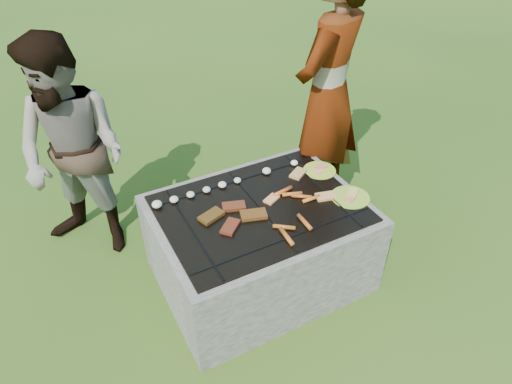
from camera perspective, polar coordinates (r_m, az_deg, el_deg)
lawn at (r=3.25m, az=0.42°, el=-10.37°), size 60.00×60.00×0.00m
fire_pit at (r=3.05m, az=0.45°, el=-6.78°), size 1.30×1.00×0.62m
mushrooms at (r=2.98m, az=-5.03°, el=0.68°), size 1.06×0.06×0.04m
pork_slabs at (r=2.76m, az=-2.87°, el=-2.93°), size 0.40×0.30×0.02m
sausages at (r=2.80m, az=4.78°, el=-2.24°), size 0.41×0.48×0.03m
bread_on_grate at (r=3.00m, az=5.98°, el=0.58°), size 0.45×0.42×0.02m
plate_far at (r=3.19m, az=7.95°, el=2.67°), size 0.28×0.28×0.03m
plate_near at (r=2.97m, az=11.70°, el=-0.66°), size 0.30×0.30×0.03m
cook at (r=3.42m, az=8.99°, el=11.87°), size 0.83×0.73×1.92m
bystander at (r=3.23m, az=-21.80°, el=4.33°), size 0.96×0.96×1.57m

